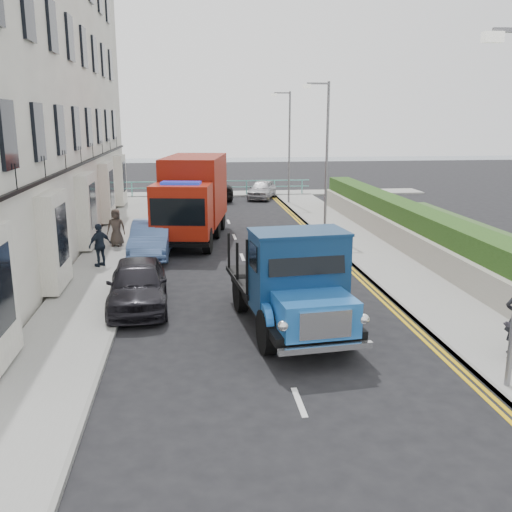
# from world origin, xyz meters

# --- Properties ---
(ground) EXTENTS (120.00, 120.00, 0.00)m
(ground) POSITION_xyz_m (0.00, 0.00, 0.00)
(ground) COLOR black
(ground) RESTS_ON ground
(pavement_west) EXTENTS (2.40, 38.00, 0.12)m
(pavement_west) POSITION_xyz_m (-5.20, 9.00, 0.06)
(pavement_west) COLOR gray
(pavement_west) RESTS_ON ground
(pavement_east) EXTENTS (2.60, 38.00, 0.12)m
(pavement_east) POSITION_xyz_m (5.30, 9.00, 0.06)
(pavement_east) COLOR gray
(pavement_east) RESTS_ON ground
(promenade) EXTENTS (30.00, 2.50, 0.12)m
(promenade) POSITION_xyz_m (0.00, 29.00, 0.06)
(promenade) COLOR gray
(promenade) RESTS_ON ground
(sea_plane) EXTENTS (120.00, 120.00, 0.00)m
(sea_plane) POSITION_xyz_m (0.00, 60.00, 0.00)
(sea_plane) COLOR slate
(sea_plane) RESTS_ON ground
(terrace_west) EXTENTS (6.31, 30.20, 14.25)m
(terrace_west) POSITION_xyz_m (-9.47, 13.00, 7.17)
(terrace_west) COLOR white
(terrace_west) RESTS_ON ground
(garden_east) EXTENTS (1.45, 28.00, 1.75)m
(garden_east) POSITION_xyz_m (7.21, 9.00, 0.90)
(garden_east) COLOR #B2AD9E
(garden_east) RESTS_ON ground
(seafront_railing) EXTENTS (13.00, 0.08, 1.11)m
(seafront_railing) POSITION_xyz_m (0.00, 28.20, 0.58)
(seafront_railing) COLOR #59B2A5
(seafront_railing) RESTS_ON ground
(lamp_mid) EXTENTS (1.23, 0.18, 7.00)m
(lamp_mid) POSITION_xyz_m (4.18, 14.00, 4.00)
(lamp_mid) COLOR slate
(lamp_mid) RESTS_ON ground
(lamp_far) EXTENTS (1.23, 0.18, 7.00)m
(lamp_far) POSITION_xyz_m (4.18, 24.00, 4.00)
(lamp_far) COLOR slate
(lamp_far) RESTS_ON ground
(bedford_lorry) EXTENTS (2.83, 5.93, 2.72)m
(bedford_lorry) POSITION_xyz_m (0.56, 1.48, 1.25)
(bedford_lorry) COLOR black
(bedford_lorry) RESTS_ON ground
(red_lorry) EXTENTS (3.52, 7.37, 3.71)m
(red_lorry) POSITION_xyz_m (-1.89, 13.78, 1.97)
(red_lorry) COLOR black
(red_lorry) RESTS_ON ground
(parked_car_front) EXTENTS (1.88, 4.25, 1.42)m
(parked_car_front) POSITION_xyz_m (-3.60, 4.23, 0.71)
(parked_car_front) COLOR black
(parked_car_front) RESTS_ON ground
(parked_car_mid) EXTENTS (1.62, 4.30, 1.40)m
(parked_car_mid) POSITION_xyz_m (-3.60, 10.67, 0.70)
(parked_car_mid) COLOR #5071AD
(parked_car_mid) RESTS_ON ground
(parked_car_rear) EXTENTS (1.84, 4.47, 1.29)m
(parked_car_rear) POSITION_xyz_m (-2.60, 18.00, 0.65)
(parked_car_rear) COLOR silver
(parked_car_rear) RESTS_ON ground
(seafront_car_left) EXTENTS (3.41, 5.82, 1.52)m
(seafront_car_left) POSITION_xyz_m (-0.83, 27.00, 0.76)
(seafront_car_left) COLOR black
(seafront_car_left) RESTS_ON ground
(seafront_car_right) EXTENTS (2.65, 4.01, 1.27)m
(seafront_car_right) POSITION_xyz_m (2.91, 26.67, 0.63)
(seafront_car_right) COLOR #AEADB2
(seafront_car_right) RESTS_ON ground
(pedestrian_west_near) EXTENTS (0.94, 0.92, 1.58)m
(pedestrian_west_near) POSITION_xyz_m (-5.32, 8.76, 0.91)
(pedestrian_west_near) COLOR black
(pedestrian_west_near) RESTS_ON pavement_west
(pedestrian_west_far) EXTENTS (0.80, 0.56, 1.58)m
(pedestrian_west_far) POSITION_xyz_m (-5.15, 12.18, 0.91)
(pedestrian_west_far) COLOR #453931
(pedestrian_west_far) RESTS_ON pavement_west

